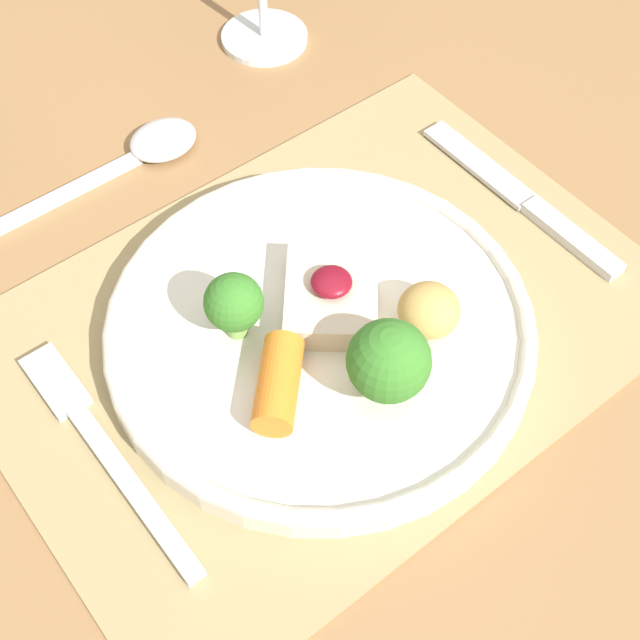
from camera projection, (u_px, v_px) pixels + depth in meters
ground_plane at (322, 639)px, 1.19m from camera, size 8.00×8.00×0.00m
dining_table at (324, 380)px, 0.66m from camera, size 1.58×1.19×0.73m
placemat at (324, 325)px, 0.61m from camera, size 0.45×0.32×0.00m
dinner_plate at (323, 328)px, 0.58m from camera, size 0.28×0.28×0.08m
fork at (98, 440)px, 0.55m from camera, size 0.02×0.19×0.01m
knife at (532, 206)px, 0.66m from camera, size 0.02×0.19×0.01m
spoon at (146, 149)px, 0.70m from camera, size 0.18×0.05×0.02m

